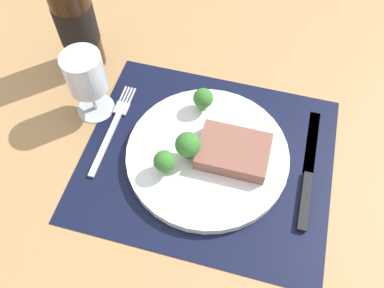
% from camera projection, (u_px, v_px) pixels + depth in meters
% --- Properties ---
extents(ground_plane, '(1.40, 1.10, 0.03)m').
position_uv_depth(ground_plane, '(207.00, 163.00, 0.68)').
color(ground_plane, tan).
extents(placemat, '(0.41, 0.35, 0.00)m').
position_uv_depth(placemat, '(207.00, 158.00, 0.66)').
color(placemat, black).
rests_on(placemat, ground_plane).
extents(plate, '(0.27, 0.27, 0.02)m').
position_uv_depth(plate, '(207.00, 155.00, 0.65)').
color(plate, white).
rests_on(plate, placemat).
extents(steak, '(0.11, 0.08, 0.03)m').
position_uv_depth(steak, '(233.00, 151.00, 0.63)').
color(steak, '#8C5647').
rests_on(steak, plate).
extents(broccoli_back_left, '(0.04, 0.04, 0.06)m').
position_uv_depth(broccoli_back_left, '(188.00, 145.00, 0.62)').
color(broccoli_back_left, '#6B994C').
rests_on(broccoli_back_left, plate).
extents(broccoli_center, '(0.03, 0.03, 0.05)m').
position_uv_depth(broccoli_center, '(164.00, 161.00, 0.61)').
color(broccoli_center, '#6B994C').
rests_on(broccoli_center, plate).
extents(broccoli_near_steak, '(0.03, 0.03, 0.04)m').
position_uv_depth(broccoli_near_steak, '(203.00, 99.00, 0.67)').
color(broccoli_near_steak, '#5B8942').
rests_on(broccoli_near_steak, plate).
extents(fork, '(0.02, 0.19, 0.01)m').
position_uv_depth(fork, '(113.00, 128.00, 0.69)').
color(fork, silver).
rests_on(fork, placemat).
extents(knife, '(0.02, 0.23, 0.01)m').
position_uv_depth(knife, '(308.00, 176.00, 0.64)').
color(knife, black).
rests_on(knife, placemat).
extents(wine_bottle, '(0.07, 0.07, 0.32)m').
position_uv_depth(wine_bottle, '(74.00, 16.00, 0.69)').
color(wine_bottle, '#331E0F').
rests_on(wine_bottle, ground_plane).
extents(wine_glass, '(0.07, 0.07, 0.13)m').
position_uv_depth(wine_glass, '(86.00, 77.00, 0.65)').
color(wine_glass, silver).
rests_on(wine_glass, ground_plane).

